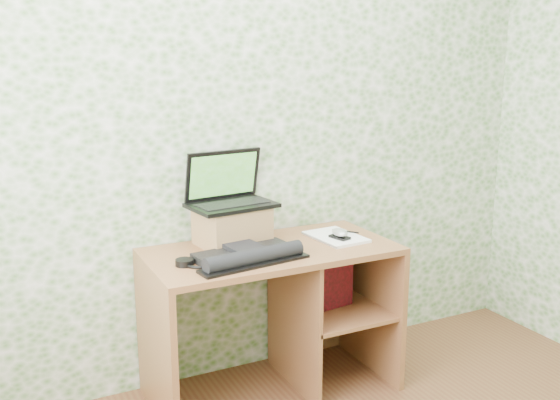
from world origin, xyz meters
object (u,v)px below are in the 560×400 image
laptop (228,193)px  riser (232,226)px  keyboard (248,255)px  desk (283,296)px  notepad (336,237)px

laptop → riser: bearing=-97.4°
riser → laptop: laptop is taller
laptop → keyboard: bearing=-102.6°
riser → keyboard: (-0.03, -0.26, -0.07)m
laptop → keyboard: laptop is taller
riser → laptop: bearing=90.0°
desk → keyboard: keyboard is taller
desk → keyboard: 0.41m
laptop → desk: bearing=-43.0°
desk → laptop: bearing=144.4°
keyboard → notepad: 0.56m
keyboard → notepad: bearing=5.4°
riser → desk: bearing=-27.6°
desk → laptop: size_ratio=2.79×
riser → laptop: size_ratio=0.73×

